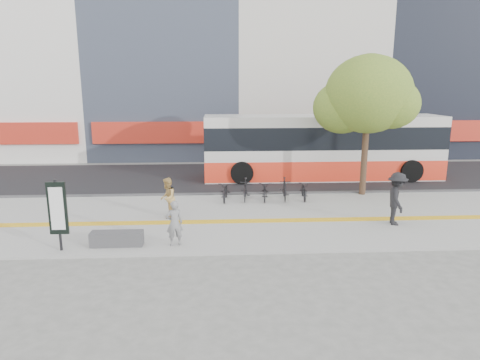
{
  "coord_description": "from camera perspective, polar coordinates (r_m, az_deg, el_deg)",
  "views": [
    {
      "loc": [
        0.54,
        -13.75,
        4.92
      ],
      "look_at": [
        1.41,
        2.0,
        1.41
      ],
      "focal_mm": 31.5,
      "sensor_mm": 36.0,
      "label": 1
    }
  ],
  "objects": [
    {
      "name": "tactile_strip",
      "position": [
        15.53,
        -5.03,
        -5.65
      ],
      "size": [
        40.0,
        0.45,
        0.01
      ],
      "primitive_type": "cube",
      "color": "gold",
      "rests_on": "sidewalk"
    },
    {
      "name": "street",
      "position": [
        23.28,
        -4.42,
        0.36
      ],
      "size": [
        40.0,
        8.0,
        0.06
      ],
      "primitive_type": "cube",
      "color": "black",
      "rests_on": "ground"
    },
    {
      "name": "street_tree",
      "position": [
        19.73,
        16.81,
        10.83
      ],
      "size": [
        4.4,
        3.8,
        6.31
      ],
      "color": "#3D281C",
      "rests_on": "sidewalk"
    },
    {
      "name": "sidewalk",
      "position": [
        16.02,
        -4.97,
        -5.25
      ],
      "size": [
        40.0,
        7.0,
        0.08
      ],
      "primitive_type": "cube",
      "color": "gray",
      "rests_on": "ground"
    },
    {
      "name": "pedestrian_tan",
      "position": [
        16.04,
        -9.79,
        -2.39
      ],
      "size": [
        0.63,
        0.78,
        1.52
      ],
      "primitive_type": "imported",
      "rotation": [
        0.0,
        0.0,
        -1.64
      ],
      "color": "tan",
      "rests_on": "sidewalk"
    },
    {
      "name": "curb",
      "position": [
        19.38,
        -4.66,
        -2.01
      ],
      "size": [
        40.0,
        0.25,
        0.14
      ],
      "primitive_type": "cube",
      "color": "#363638",
      "rests_on": "ground"
    },
    {
      "name": "ground",
      "position": [
        14.62,
        -5.14,
        -7.19
      ],
      "size": [
        120.0,
        120.0,
        0.0
      ],
      "primitive_type": "plane",
      "color": "#5F5F5B",
      "rests_on": "ground"
    },
    {
      "name": "seated_woman",
      "position": [
        13.22,
        -8.87,
        -5.79
      ],
      "size": [
        0.6,
        0.47,
        1.44
      ],
      "primitive_type": "imported",
      "rotation": [
        0.0,
        0.0,
        3.4
      ],
      "color": "black",
      "rests_on": "sidewalk"
    },
    {
      "name": "bus",
      "position": [
        23.2,
        11.05,
        4.17
      ],
      "size": [
        12.64,
        3.0,
        3.37
      ],
      "color": "beige",
      "rests_on": "street"
    },
    {
      "name": "bicycle_row",
      "position": [
        18.41,
        3.4,
        -1.34
      ],
      "size": [
        4.17,
        1.64,
        0.93
      ],
      "color": "black",
      "rests_on": "sidewalk"
    },
    {
      "name": "signboard",
      "position": [
        13.61,
        -23.48,
        -3.67
      ],
      "size": [
        0.55,
        0.1,
        2.2
      ],
      "color": "black",
      "rests_on": "sidewalk"
    },
    {
      "name": "pedestrian_dark",
      "position": [
        15.97,
        20.45,
        -2.38
      ],
      "size": [
        0.92,
        1.34,
        1.9
      ],
      "primitive_type": "imported",
      "rotation": [
        0.0,
        0.0,
        1.38
      ],
      "color": "black",
      "rests_on": "sidewalk"
    },
    {
      "name": "bench",
      "position": [
        13.74,
        -16.33,
        -7.62
      ],
      "size": [
        1.6,
        0.45,
        0.45
      ],
      "primitive_type": "cube",
      "color": "#363638",
      "rests_on": "sidewalk"
    }
  ]
}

